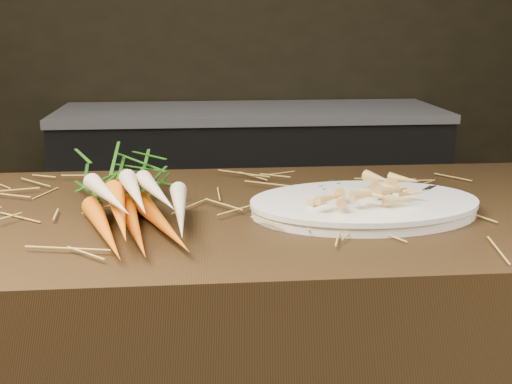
% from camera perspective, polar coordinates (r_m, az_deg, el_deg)
% --- Properties ---
extents(back_counter, '(1.82, 0.62, 0.84)m').
position_cam_1_polar(back_counter, '(3.16, -0.48, -0.09)').
color(back_counter, black).
rests_on(back_counter, ground).
extents(straw_bedding, '(1.40, 0.60, 0.02)m').
position_cam_1_polar(straw_bedding, '(1.21, -7.41, -1.30)').
color(straw_bedding, '#A37D33').
rests_on(straw_bedding, main_counter).
extents(root_veg_bunch, '(0.28, 0.55, 0.10)m').
position_cam_1_polar(root_veg_bunch, '(1.21, -11.74, 0.40)').
color(root_veg_bunch, '#CD5400').
rests_on(root_veg_bunch, main_counter).
extents(serving_platter, '(0.43, 0.30, 0.02)m').
position_cam_1_polar(serving_platter, '(1.21, 9.60, -1.38)').
color(serving_platter, white).
rests_on(serving_platter, main_counter).
extents(roasted_veg_heap, '(0.21, 0.16, 0.05)m').
position_cam_1_polar(roasted_veg_heap, '(1.20, 9.67, 0.21)').
color(roasted_veg_heap, '#C58E40').
rests_on(roasted_veg_heap, serving_platter).
extents(serving_fork, '(0.11, 0.13, 0.00)m').
position_cam_1_polar(serving_fork, '(1.24, 16.52, -0.75)').
color(serving_fork, silver).
rests_on(serving_fork, serving_platter).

